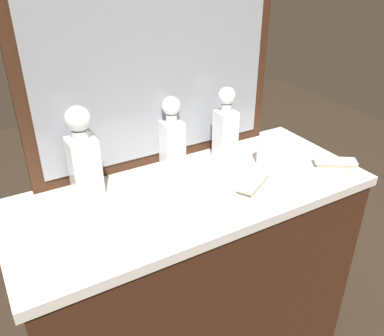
{
  "coord_description": "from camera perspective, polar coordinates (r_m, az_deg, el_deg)",
  "views": [
    {
      "loc": [
        -0.57,
        -0.99,
        1.57
      ],
      "look_at": [
        0.0,
        0.0,
        0.94
      ],
      "focal_mm": 38.24,
      "sensor_mm": 36.0,
      "label": 1
    }
  ],
  "objects": [
    {
      "name": "crystal_decanter_left",
      "position": [
        1.46,
        -2.81,
        4.15
      ],
      "size": [
        0.07,
        0.07,
        0.26
      ],
      "color": "white",
      "rests_on": "dresser"
    },
    {
      "name": "silver_brush_rear",
      "position": [
        1.57,
        19.31,
        0.72
      ],
      "size": [
        0.15,
        0.13,
        0.02
      ],
      "color": "#B7A88C",
      "rests_on": "dresser"
    },
    {
      "name": "crystal_tumbler_left",
      "position": [
        1.51,
        10.42,
        2.13
      ],
      "size": [
        0.07,
        0.07,
        0.1
      ],
      "color": "white",
      "rests_on": "dresser"
    },
    {
      "name": "crystal_decanter_front",
      "position": [
        1.51,
        4.7,
        5.24
      ],
      "size": [
        0.07,
        0.07,
        0.27
      ],
      "color": "white",
      "rests_on": "dresser"
    },
    {
      "name": "silver_brush_left",
      "position": [
        1.38,
        8.68,
        -1.96
      ],
      "size": [
        0.17,
        0.13,
        0.02
      ],
      "color": "#B7A88C",
      "rests_on": "dresser"
    },
    {
      "name": "crystal_decanter_right",
      "position": [
        1.31,
        -14.86,
        1.01
      ],
      "size": [
        0.09,
        0.09,
        0.3
      ],
      "color": "white",
      "rests_on": "dresser"
    },
    {
      "name": "dresser",
      "position": [
        1.62,
        0.0,
        -15.92
      ],
      "size": [
        1.2,
        0.51,
        0.86
      ],
      "color": "#381E11",
      "rests_on": "ground_plane"
    },
    {
      "name": "dresser_mirror",
      "position": [
        1.4,
        -4.97,
        13.63
      ],
      "size": [
        0.92,
        0.03,
        0.69
      ],
      "color": "#381E11",
      "rests_on": "dresser"
    }
  ]
}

